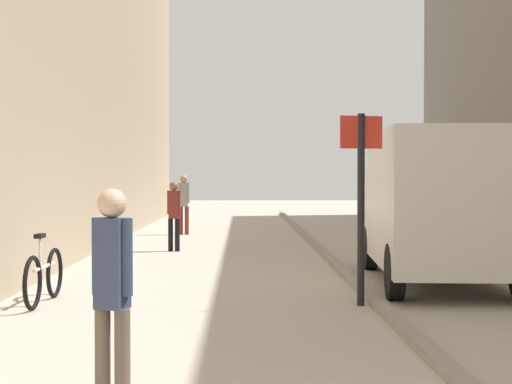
% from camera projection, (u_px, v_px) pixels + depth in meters
% --- Properties ---
extents(ground_plane, '(80.00, 80.00, 0.00)m').
position_uv_depth(ground_plane, '(254.00, 265.00, 15.00)').
color(ground_plane, '#A8A093').
extents(kerb_strip, '(0.16, 40.00, 0.12)m').
position_uv_depth(kerb_strip, '(333.00, 261.00, 15.03)').
color(kerb_strip, gray).
rests_on(kerb_strip, ground_plane).
extents(pedestrian_main_foreground, '(0.32, 0.25, 1.67)m').
position_uv_depth(pedestrian_main_foreground, '(112.00, 284.00, 5.55)').
color(pedestrian_main_foreground, brown).
rests_on(pedestrian_main_foreground, ground_plane).
extents(pedestrian_mid_block, '(0.32, 0.22, 1.63)m').
position_uv_depth(pedestrian_mid_block, '(174.00, 211.00, 17.65)').
color(pedestrian_mid_block, black).
rests_on(pedestrian_mid_block, ground_plane).
extents(pedestrian_far_crossing, '(0.36, 0.23, 1.79)m').
position_uv_depth(pedestrian_far_crossing, '(184.00, 200.00, 22.69)').
color(pedestrian_far_crossing, maroon).
rests_on(pedestrian_far_crossing, ground_plane).
extents(delivery_van, '(2.35, 5.22, 2.46)m').
position_uv_depth(delivery_van, '(437.00, 203.00, 12.36)').
color(delivery_van, silver).
rests_on(delivery_van, ground_plane).
extents(street_sign_post, '(0.59, 0.16, 2.60)m').
position_uv_depth(street_sign_post, '(361.00, 192.00, 10.22)').
color(street_sign_post, black).
rests_on(street_sign_post, ground_plane).
extents(bicycle_leaning, '(0.11, 1.77, 0.98)m').
position_uv_depth(bicycle_leaning, '(44.00, 276.00, 10.39)').
color(bicycle_leaning, black).
rests_on(bicycle_leaning, ground_plane).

